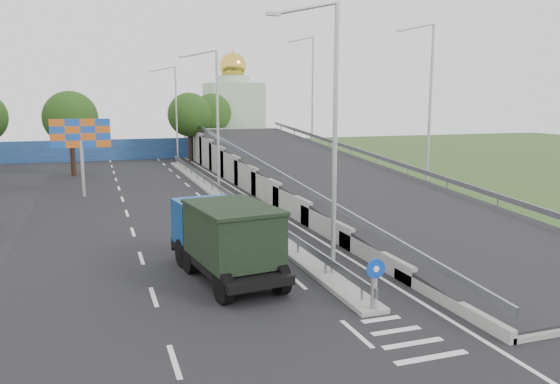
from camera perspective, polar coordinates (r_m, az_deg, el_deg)
name	(u,v)px	position (r m, az deg, el deg)	size (l,w,h in m)	color
ground	(411,343)	(16.42, 13.51, -15.09)	(160.00, 160.00, 0.00)	#2D4C1E
road_surface	(188,213)	(33.61, -9.64, -2.19)	(26.00, 90.00, 0.04)	black
median	(221,198)	(38.00, -6.17, -0.59)	(1.00, 44.00, 0.20)	gray
overpass_ramp	(321,170)	(40.05, 4.32, 2.35)	(10.00, 50.00, 3.50)	gray
median_guardrail	(221,188)	(37.89, -6.19, 0.37)	(0.09, 44.00, 0.71)	gray
sign_bollard	(375,284)	(17.77, 9.85, -9.44)	(0.64, 0.23, 1.67)	black
lamp_post_near	(330,127)	(20.31, 5.29, 6.80)	(2.74, 0.18, 10.08)	#B2B5B7
lamp_post_mid	(215,114)	(39.40, -6.81, 8.11)	(2.74, 0.18, 10.08)	#B2B5B7
lamp_post_far	(175,109)	(59.10, -10.96, 8.47)	(2.74, 0.18, 10.08)	#B2B5B7
blue_wall	(132,149)	(64.88, -15.19, 4.32)	(30.00, 0.50, 2.40)	navy
church	(233,111)	(74.77, -4.89, 8.43)	(7.00, 7.00, 13.80)	#B2CCAD
billboard	(81,138)	(40.59, -20.11, 5.34)	(4.00, 0.24, 5.50)	#B2B5B7
tree_left_mid	(70,118)	(52.56, -21.06, 7.21)	(4.80, 4.80, 7.60)	black
tree_median_far	(189,115)	(61.38, -9.45, 7.96)	(4.80, 4.80, 7.60)	black
tree_ramp_far	(212,113)	(69.00, -7.12, 8.18)	(4.80, 4.80, 7.60)	black
dump_truck	(225,236)	(21.07, -5.82, -4.56)	(3.35, 7.03, 2.98)	black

